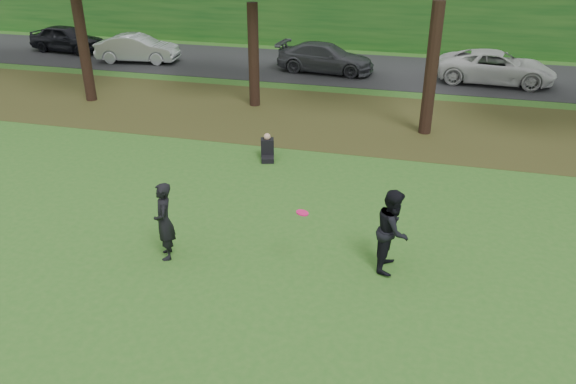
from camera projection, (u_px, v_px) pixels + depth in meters
The scene contains 9 objects.
ground at pixel (183, 331), 10.72m from camera, with size 120.00×120.00×0.00m, color #295D1D.
leaf_litter at pixel (321, 118), 21.99m from camera, with size 60.00×7.00×0.01m, color #432F17.
street at pixel (352, 69), 28.93m from camera, with size 70.00×7.00×0.02m, color black.
far_hedge at pixel (370, 3), 33.03m from camera, with size 70.00×3.00×5.00m, color #144717.
player_left at pixel (164, 221), 12.66m from camera, with size 0.68×0.45×1.86m, color black.
player_right at pixel (393, 230), 12.25m from camera, with size 0.93×0.73×1.92m, color black.
parked_cars at pixel (336, 57), 28.04m from camera, with size 36.06×3.43×1.50m.
frisbee at pixel (302, 213), 11.86m from camera, with size 0.38×0.38×0.09m.
seated_person at pixel (267, 149), 18.20m from camera, with size 0.61×0.82×0.83m.
Camera 1 is at (4.07, -7.65, 7.14)m, focal length 35.00 mm.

